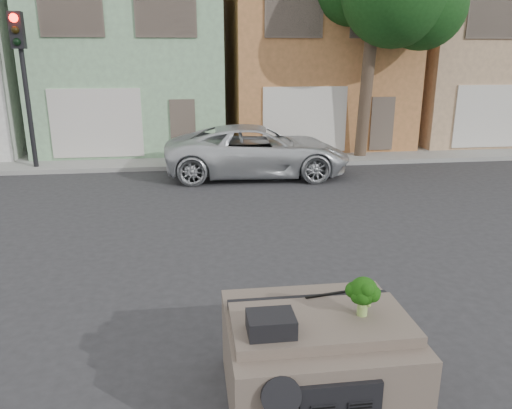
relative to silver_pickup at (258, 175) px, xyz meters
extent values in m
plane|color=#303033|center=(-0.83, -7.93, 0.00)|extent=(120.00, 120.00, 0.00)
cube|color=gray|center=(-0.83, 2.57, 0.07)|extent=(40.00, 3.00, 0.15)
cube|color=#8CB98C|center=(-4.33, 6.57, 3.77)|extent=(7.20, 8.20, 7.55)
cube|color=#B47543|center=(3.17, 6.57, 3.77)|extent=(7.20, 8.20, 7.55)
cube|color=tan|center=(10.67, 6.57, 3.77)|extent=(7.20, 8.20, 7.55)
imported|color=silver|center=(0.00, 0.00, 0.00)|extent=(6.00, 3.03, 1.63)
cube|color=black|center=(-7.33, 1.57, 2.55)|extent=(0.40, 0.40, 5.10)
cube|color=#153E14|center=(4.17, 1.87, 4.25)|extent=(4.40, 4.00, 8.50)
cube|color=brown|center=(-0.83, -10.93, 0.56)|extent=(2.00, 1.80, 1.12)
cube|color=black|center=(-1.41, -11.28, 1.22)|extent=(0.48, 0.38, 0.20)
cube|color=black|center=(-0.55, -10.55, 1.13)|extent=(0.69, 0.15, 0.02)
cube|color=#123B09|center=(-0.37, -11.06, 1.34)|extent=(0.41, 0.41, 0.45)
camera|label=1|loc=(-2.15, -15.67, 3.84)|focal=35.00mm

